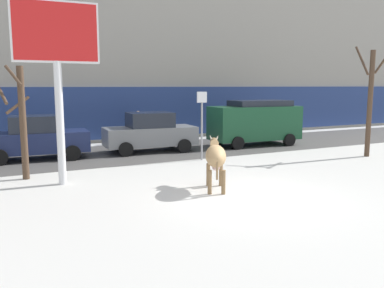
# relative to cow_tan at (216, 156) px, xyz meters

# --- Properties ---
(ground_plane) EXTENTS (120.00, 120.00, 0.00)m
(ground_plane) POSITION_rel_cow_tan_xyz_m (0.38, -1.09, -0.99)
(ground_plane) COLOR silver
(road_strip) EXTENTS (60.00, 5.60, 0.01)m
(road_strip) POSITION_rel_cow_tan_xyz_m (0.38, 7.39, -0.99)
(road_strip) COLOR #514F4C
(road_strip) RESTS_ON ground
(building_facade) EXTENTS (44.00, 6.10, 13.00)m
(building_facade) POSITION_rel_cow_tan_xyz_m (0.38, 14.24, 5.49)
(building_facade) COLOR gray
(building_facade) RESTS_ON ground
(cow_tan) EXTENTS (1.21, 1.88, 1.54)m
(cow_tan) POSITION_rel_cow_tan_xyz_m (0.00, 0.00, 0.00)
(cow_tan) COLOR tan
(cow_tan) RESTS_ON ground
(billboard) EXTENTS (2.53, 0.30, 5.56)m
(billboard) POSITION_rel_cow_tan_xyz_m (-4.00, 2.65, 3.32)
(billboard) COLOR silver
(billboard) RESTS_ON ground
(car_navy_sedan) EXTENTS (4.31, 2.19, 1.84)m
(car_navy_sedan) POSITION_rel_cow_tan_xyz_m (-4.32, 7.55, -0.09)
(car_navy_sedan) COLOR #19234C
(car_navy_sedan) RESTS_ON ground
(car_grey_sedan) EXTENTS (4.31, 2.19, 1.84)m
(car_grey_sedan) POSITION_rel_cow_tan_xyz_m (0.65, 7.34, -0.09)
(car_grey_sedan) COLOR slate
(car_grey_sedan) RESTS_ON ground
(car_darkgreen_van) EXTENTS (4.71, 2.35, 2.32)m
(car_darkgreen_van) POSITION_rel_cow_tan_xyz_m (6.23, 6.91, 0.25)
(car_darkgreen_van) COLOR #194C2D
(car_darkgreen_van) RESTS_ON ground
(pedestrian_near_billboard) EXTENTS (0.36, 0.24, 1.73)m
(pedestrian_near_billboard) POSITION_rel_cow_tan_xyz_m (8.91, 10.28, -0.11)
(pedestrian_near_billboard) COLOR #282833
(pedestrian_near_billboard) RESTS_ON ground
(pedestrian_by_cars) EXTENTS (0.36, 0.24, 1.73)m
(pedestrian_by_cars) POSITION_rel_cow_tan_xyz_m (1.06, 10.28, -0.11)
(pedestrian_by_cars) COLOR #282833
(pedestrian_by_cars) RESTS_ON ground
(bare_tree_right_lot) EXTENTS (1.26, 1.24, 4.74)m
(bare_tree_right_lot) POSITION_rel_cow_tan_xyz_m (8.72, 1.99, 1.48)
(bare_tree_right_lot) COLOR #4C3828
(bare_tree_right_lot) RESTS_ON ground
(bare_tree_far_back) EXTENTS (1.06, 1.28, 3.71)m
(bare_tree_far_back) POSITION_rel_cow_tan_xyz_m (-5.03, 3.91, 1.00)
(bare_tree_far_back) COLOR #4C3828
(bare_tree_far_back) RESTS_ON ground
(street_sign) EXTENTS (0.44, 0.08, 2.82)m
(street_sign) POSITION_rel_cow_tan_xyz_m (1.83, 4.39, 0.68)
(street_sign) COLOR gray
(street_sign) RESTS_ON ground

